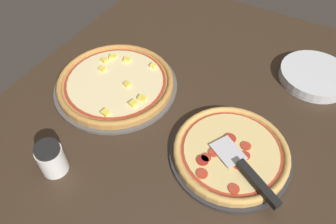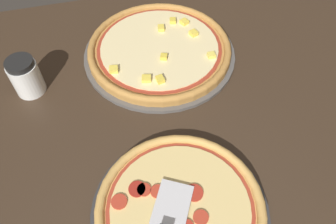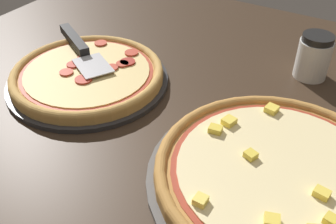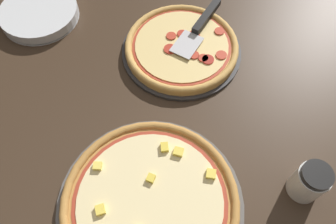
# 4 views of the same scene
# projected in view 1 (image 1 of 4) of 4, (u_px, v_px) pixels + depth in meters

# --- Properties ---
(ground_plane) EXTENTS (1.39, 1.21, 0.04)m
(ground_plane) POSITION_uv_depth(u_px,v_px,m) (195.00, 117.00, 1.05)
(ground_plane) COLOR #38281C
(pizza_pan_front) EXTENTS (0.35, 0.35, 0.01)m
(pizza_pan_front) POSITION_uv_depth(u_px,v_px,m) (230.00, 155.00, 0.93)
(pizza_pan_front) COLOR #2D2D30
(pizza_pan_front) RESTS_ON ground_plane
(pizza_front) EXTENTS (0.32, 0.32, 0.03)m
(pizza_front) POSITION_uv_depth(u_px,v_px,m) (231.00, 151.00, 0.91)
(pizza_front) COLOR tan
(pizza_front) RESTS_ON pizza_pan_front
(pizza_pan_back) EXTENTS (0.41, 0.41, 0.01)m
(pizza_pan_back) POSITION_uv_depth(u_px,v_px,m) (116.00, 86.00, 1.11)
(pizza_pan_back) COLOR #565451
(pizza_pan_back) RESTS_ON ground_plane
(pizza_back) EXTENTS (0.39, 0.39, 0.03)m
(pizza_back) POSITION_uv_depth(u_px,v_px,m) (116.00, 82.00, 1.10)
(pizza_back) COLOR #B77F3D
(pizza_back) RESTS_ON pizza_pan_back
(serving_spatula) EXTENTS (0.15, 0.23, 0.02)m
(serving_spatula) POSITION_uv_depth(u_px,v_px,m) (252.00, 177.00, 0.83)
(serving_spatula) COLOR silver
(serving_spatula) RESTS_ON pizza_front
(plate_stack) EXTENTS (0.24, 0.24, 0.04)m
(plate_stack) POSITION_uv_depth(u_px,v_px,m) (315.00, 76.00, 1.13)
(plate_stack) COLOR silver
(plate_stack) RESTS_ON ground_plane
(parmesan_shaker) EXTENTS (0.07, 0.07, 0.10)m
(parmesan_shaker) POSITION_uv_depth(u_px,v_px,m) (51.00, 159.00, 0.87)
(parmesan_shaker) COLOR white
(parmesan_shaker) RESTS_ON ground_plane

